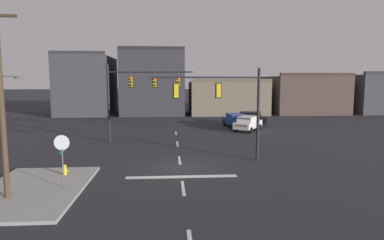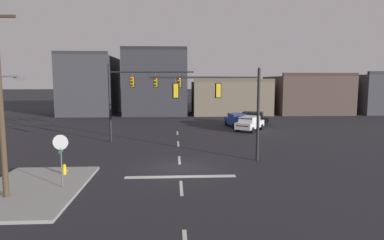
% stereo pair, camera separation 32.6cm
% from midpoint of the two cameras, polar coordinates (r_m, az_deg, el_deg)
% --- Properties ---
extents(ground_plane, '(400.00, 400.00, 0.00)m').
position_cam_midpoint_polar(ground_plane, '(21.15, -2.45, -8.25)').
color(ground_plane, '#232328').
extents(sidewalk_near_corner, '(5.00, 8.00, 0.15)m').
position_cam_midpoint_polar(sidewalk_near_corner, '(18.67, -26.41, -10.80)').
color(sidewalk_near_corner, gray).
rests_on(sidewalk_near_corner, ground).
extents(stop_bar_paint, '(6.40, 0.50, 0.01)m').
position_cam_midpoint_polar(stop_bar_paint, '(19.23, -2.29, -9.79)').
color(stop_bar_paint, silver).
rests_on(stop_bar_paint, ground).
extents(lane_centreline, '(0.16, 26.40, 0.01)m').
position_cam_midpoint_polar(lane_centreline, '(23.09, -2.58, -6.95)').
color(lane_centreline, silver).
rests_on(lane_centreline, ground).
extents(signal_mast_near_side, '(7.41, 0.96, 6.39)m').
position_cam_midpoint_polar(signal_mast_near_side, '(22.15, 5.67, 3.60)').
color(signal_mast_near_side, black).
rests_on(signal_mast_near_side, ground).
extents(signal_mast_far_side, '(7.53, 1.15, 6.96)m').
position_cam_midpoint_polar(signal_mast_far_side, '(29.48, -10.12, 5.27)').
color(signal_mast_far_side, black).
rests_on(signal_mast_far_side, ground).
extents(stop_sign, '(0.76, 0.64, 2.83)m').
position_cam_midpoint_polar(stop_sign, '(17.68, -22.08, -4.62)').
color(stop_sign, '#56565B').
rests_on(stop_sign, ground).
extents(car_lot_nearside, '(2.32, 4.60, 1.61)m').
position_cam_midpoint_polar(car_lot_nearside, '(39.53, 7.18, 0.02)').
color(car_lot_nearside, navy).
rests_on(car_lot_nearside, ground).
extents(car_lot_middle, '(4.75, 3.28, 1.61)m').
position_cam_midpoint_polar(car_lot_middle, '(42.24, 9.71, 0.41)').
color(car_lot_middle, black).
rests_on(car_lot_middle, ground).
extents(car_lot_farside, '(3.96, 4.65, 1.61)m').
position_cam_midpoint_polar(car_lot_farside, '(36.84, 9.42, -0.51)').
color(car_lot_farside, silver).
rests_on(car_lot_farside, ground).
extents(utility_pole, '(2.20, 2.54, 9.69)m').
position_cam_midpoint_polar(utility_pole, '(17.14, -30.55, 4.92)').
color(utility_pole, '#423323').
rests_on(utility_pole, ground).
extents(fire_hydrant, '(0.40, 0.30, 0.75)m').
position_cam_midpoint_polar(fire_hydrant, '(20.45, -21.59, -8.32)').
color(fire_hydrant, gold).
rests_on(fire_hydrant, ground).
extents(building_row, '(61.15, 13.44, 10.60)m').
position_cam_midpoint_polar(building_row, '(56.94, 7.61, 5.13)').
color(building_row, '#38383D').
rests_on(building_row, ground).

